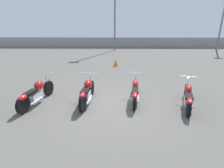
{
  "coord_description": "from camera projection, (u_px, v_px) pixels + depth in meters",
  "views": [
    {
      "loc": [
        0.1,
        -6.06,
        2.88
      ],
      "look_at": [
        0.0,
        0.25,
        0.65
      ],
      "focal_mm": 28.0,
      "sensor_mm": 36.0,
      "label": 1
    }
  ],
  "objects": [
    {
      "name": "motorcycle_slot_1",
      "position": [
        87.0,
        92.0,
        6.45
      ],
      "size": [
        0.74,
        2.01,
        1.02
      ],
      "rotation": [
        0.0,
        0.0,
        -0.09
      ],
      "color": "black",
      "rests_on": "ground_plane"
    },
    {
      "name": "light_pole_left",
      "position": [
        224.0,
        10.0,
        17.82
      ],
      "size": [
        0.7,
        0.35,
        6.79
      ],
      "color": "slate",
      "rests_on": "ground_plane"
    },
    {
      "name": "traffic_cone_near",
      "position": [
        49.0,
        81.0,
        8.49
      ],
      "size": [
        0.26,
        0.26,
        0.36
      ],
      "color": "orange",
      "rests_on": "ground_plane"
    },
    {
      "name": "motorcycle_slot_0",
      "position": [
        36.0,
        93.0,
        6.42
      ],
      "size": [
        0.75,
        2.17,
        0.98
      ],
      "rotation": [
        0.0,
        0.0,
        -0.19
      ],
      "color": "black",
      "rests_on": "ground_plane"
    },
    {
      "name": "motorcycle_slot_3",
      "position": [
        188.0,
        97.0,
        6.18
      ],
      "size": [
        0.86,
        2.03,
        0.95
      ],
      "rotation": [
        0.0,
        0.0,
        -0.31
      ],
      "color": "black",
      "rests_on": "ground_plane"
    },
    {
      "name": "fence_back",
      "position": [
        114.0,
        43.0,
        20.71
      ],
      "size": [
        40.0,
        0.04,
        1.21
      ],
      "color": "gray",
      "rests_on": "ground_plane"
    },
    {
      "name": "traffic_cone_far",
      "position": [
        116.0,
        63.0,
        12.06
      ],
      "size": [
        0.34,
        0.34,
        0.52
      ],
      "color": "orange",
      "rests_on": "ground_plane"
    },
    {
      "name": "ground_plane",
      "position": [
        112.0,
        102.0,
        6.67
      ],
      "size": [
        60.0,
        60.0,
        0.0
      ],
      "primitive_type": "plane",
      "color": "#5B5954"
    },
    {
      "name": "motorcycle_slot_2",
      "position": [
        135.0,
        92.0,
        6.65
      ],
      "size": [
        0.64,
        2.13,
        0.95
      ],
      "rotation": [
        0.0,
        0.0,
        -0.13
      ],
      "color": "black",
      "rests_on": "ground_plane"
    }
  ]
}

